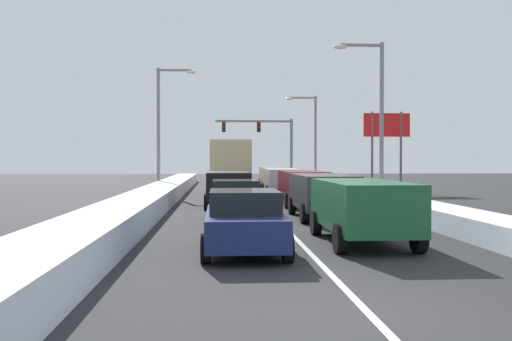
{
  "coord_description": "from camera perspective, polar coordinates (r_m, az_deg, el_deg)",
  "views": [
    {
      "loc": [
        -2.19,
        -7.96,
        2.26
      ],
      "look_at": [
        0.1,
        26.9,
        1.56
      ],
      "focal_mm": 39.86,
      "sensor_mm": 36.0,
      "label": 1
    }
  ],
  "objects": [
    {
      "name": "snow_bank_left_shoulder",
      "position": [
        31.73,
        -9.39,
        -2.21
      ],
      "size": [
        1.85,
        51.85,
        0.82
      ],
      "primitive_type": "cube",
      "color": "silver",
      "rests_on": "ground"
    },
    {
      "name": "roadside_sign_right",
      "position": [
        39.85,
        12.98,
        3.64
      ],
      "size": [
        3.2,
        0.16,
        5.5
      ],
      "color": "#59595B",
      "rests_on": "ground"
    },
    {
      "name": "ground_plane",
      "position": [
        27.0,
        0.91,
        -3.66
      ],
      "size": [
        122.55,
        122.55,
        0.0
      ],
      "primitive_type": "plane",
      "color": "#28282B"
    },
    {
      "name": "street_lamp_right_near",
      "position": [
        30.4,
        11.85,
        6.25
      ],
      "size": [
        2.66,
        0.36,
        8.34
      ],
      "color": "gray",
      "rests_on": "ground"
    },
    {
      "name": "snow_bank_right_shoulder",
      "position": [
        32.46,
        9.59,
        -2.28
      ],
      "size": [
        1.58,
        51.85,
        0.66
      ],
      "primitive_type": "cube",
      "color": "silver",
      "rests_on": "ground"
    },
    {
      "name": "street_lamp_right_mid",
      "position": [
        48.72,
        5.55,
        3.91
      ],
      "size": [
        2.66,
        0.36,
        7.64
      ],
      "color": "gray",
      "rests_on": "ground"
    },
    {
      "name": "suv_green_right_lane_nearest",
      "position": [
        15.52,
        10.59,
        -3.47
      ],
      "size": [
        2.16,
        4.9,
        1.67
      ],
      "color": "#1E5633",
      "rests_on": "ground"
    },
    {
      "name": "traffic_light_gantry",
      "position": [
        55.33,
        1.18,
        3.46
      ],
      "size": [
        7.54,
        0.47,
        6.2
      ],
      "color": "slate",
      "rests_on": "ground"
    },
    {
      "name": "street_lamp_left_mid",
      "position": [
        38.72,
        -9.24,
        5.19
      ],
      "size": [
        2.66,
        0.36,
        8.38
      ],
      "color": "gray",
      "rests_on": "ground"
    },
    {
      "name": "lane_stripe_between_right_lane_and_center_lane",
      "position": [
        31.68,
        0.21,
        -2.94
      ],
      "size": [
        0.14,
        51.85,
        0.01
      ],
      "primitive_type": "cube",
      "color": "silver",
      "rests_on": "ground"
    },
    {
      "name": "sedan_white_center_lane_fifth",
      "position": [
        43.67,
        -2.94,
        -0.82
      ],
      "size": [
        2.0,
        4.5,
        1.51
      ],
      "color": "silver",
      "rests_on": "ground"
    },
    {
      "name": "suv_black_center_lane_third",
      "position": [
        26.7,
        -2.83,
        -1.53
      ],
      "size": [
        2.16,
        4.9,
        1.67
      ],
      "color": "black",
      "rests_on": "ground"
    },
    {
      "name": "sedan_navy_center_lane_nearest",
      "position": [
        13.86,
        -1.22,
        -5.05
      ],
      "size": [
        2.0,
        4.5,
        1.51
      ],
      "color": "navy",
      "rests_on": "ground"
    },
    {
      "name": "sedan_gray_center_lane_second",
      "position": [
        20.58,
        -2.07,
        -3.02
      ],
      "size": [
        2.0,
        4.5,
        1.51
      ],
      "color": "slate",
      "rests_on": "ground"
    },
    {
      "name": "suv_tan_right_lane_fifth",
      "position": [
        41.95,
        1.87,
        -0.56
      ],
      "size": [
        2.16,
        4.9,
        1.67
      ],
      "color": "#937F60",
      "rests_on": "ground"
    },
    {
      "name": "box_truck_center_lane_fourth",
      "position": [
        35.02,
        -2.66,
        0.55
      ],
      "size": [
        2.53,
        7.2,
        3.36
      ],
      "color": "maroon",
      "rests_on": "ground"
    },
    {
      "name": "suv_silver_right_lane_fourth",
      "position": [
        34.79,
        2.56,
        -0.91
      ],
      "size": [
        2.16,
        4.9,
        1.67
      ],
      "color": "#B7BABF",
      "rests_on": "ground"
    },
    {
      "name": "suv_maroon_right_lane_third",
      "position": [
        27.83,
        4.71,
        -1.42
      ],
      "size": [
        2.16,
        4.9,
        1.67
      ],
      "color": "maroon",
      "rests_on": "ground"
    },
    {
      "name": "suv_charcoal_right_lane_second",
      "position": [
        21.76,
        6.7,
        -2.14
      ],
      "size": [
        2.16,
        4.9,
        1.67
      ],
      "color": "#38383D",
      "rests_on": "ground"
    }
  ]
}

